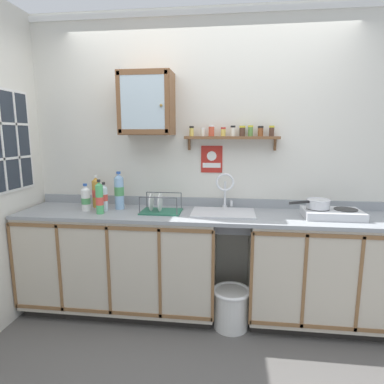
{
  "coord_description": "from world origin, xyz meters",
  "views": [
    {
      "loc": [
        0.24,
        -2.36,
        1.6
      ],
      "look_at": [
        -0.11,
        0.4,
        1.09
      ],
      "focal_mm": 30.11,
      "sensor_mm": 36.0,
      "label": 1
    }
  ],
  "objects_px": {
    "bottle_soda_green_4": "(100,198)",
    "hot_plate_stove": "(332,213)",
    "trash_bin": "(231,307)",
    "warning_sign": "(212,159)",
    "bottle_water_blue_2": "(119,191)",
    "wall_cabinet": "(147,104)",
    "bottle_water_clear_0": "(104,198)",
    "bottle_opaque_white_3": "(86,199)",
    "dish_rack": "(160,208)",
    "sink": "(223,216)",
    "bottle_juice_amber_1": "(96,192)",
    "saucepan": "(318,203)"
  },
  "relations": [
    {
      "from": "wall_cabinet",
      "to": "trash_bin",
      "type": "distance_m",
      "value": 1.87
    },
    {
      "from": "warning_sign",
      "to": "bottle_soda_green_4",
      "type": "bearing_deg",
      "value": -156.34
    },
    {
      "from": "saucepan",
      "to": "trash_bin",
      "type": "relative_size",
      "value": 1.02
    },
    {
      "from": "hot_plate_stove",
      "to": "bottle_juice_amber_1",
      "type": "xyz_separation_m",
      "value": [
        -2.04,
        0.12,
        0.1
      ]
    },
    {
      "from": "bottle_water_clear_0",
      "to": "trash_bin",
      "type": "distance_m",
      "value": 1.43
    },
    {
      "from": "dish_rack",
      "to": "bottle_opaque_white_3",
      "type": "bearing_deg",
      "value": -177.73
    },
    {
      "from": "bottle_soda_green_4",
      "to": "trash_bin",
      "type": "height_order",
      "value": "bottle_soda_green_4"
    },
    {
      "from": "warning_sign",
      "to": "bottle_water_blue_2",
      "type": "bearing_deg",
      "value": -165.61
    },
    {
      "from": "saucepan",
      "to": "bottle_water_clear_0",
      "type": "relative_size",
      "value": 1.35
    },
    {
      "from": "wall_cabinet",
      "to": "bottle_water_blue_2",
      "type": "bearing_deg",
      "value": -164.03
    },
    {
      "from": "bottle_water_blue_2",
      "to": "dish_rack",
      "type": "distance_m",
      "value": 0.42
    },
    {
      "from": "hot_plate_stove",
      "to": "warning_sign",
      "type": "distance_m",
      "value": 1.11
    },
    {
      "from": "bottle_water_clear_0",
      "to": "trash_bin",
      "type": "bearing_deg",
      "value": -7.58
    },
    {
      "from": "bottle_water_clear_0",
      "to": "bottle_opaque_white_3",
      "type": "distance_m",
      "value": 0.16
    },
    {
      "from": "wall_cabinet",
      "to": "trash_bin",
      "type": "relative_size",
      "value": 1.57
    },
    {
      "from": "bottle_juice_amber_1",
      "to": "bottle_soda_green_4",
      "type": "bearing_deg",
      "value": -61.12
    },
    {
      "from": "sink",
      "to": "warning_sign",
      "type": "bearing_deg",
      "value": 116.11
    },
    {
      "from": "bottle_soda_green_4",
      "to": "hot_plate_stove",
      "type": "bearing_deg",
      "value": 3.3
    },
    {
      "from": "sink",
      "to": "bottle_water_blue_2",
      "type": "distance_m",
      "value": 0.95
    },
    {
      "from": "trash_bin",
      "to": "wall_cabinet",
      "type": "bearing_deg",
      "value": 157.61
    },
    {
      "from": "bottle_juice_amber_1",
      "to": "bottle_soda_green_4",
      "type": "relative_size",
      "value": 1.02
    },
    {
      "from": "sink",
      "to": "hot_plate_stove",
      "type": "height_order",
      "value": "sink"
    },
    {
      "from": "sink",
      "to": "bottle_water_clear_0",
      "type": "relative_size",
      "value": 2.09
    },
    {
      "from": "warning_sign",
      "to": "wall_cabinet",
      "type": "bearing_deg",
      "value": -166.33
    },
    {
      "from": "saucepan",
      "to": "wall_cabinet",
      "type": "distance_m",
      "value": 1.66
    },
    {
      "from": "sink",
      "to": "bottle_opaque_white_3",
      "type": "bearing_deg",
      "value": -176.55
    },
    {
      "from": "bottle_opaque_white_3",
      "to": "bottle_water_blue_2",
      "type": "bearing_deg",
      "value": 22.29
    },
    {
      "from": "wall_cabinet",
      "to": "warning_sign",
      "type": "xyz_separation_m",
      "value": [
        0.56,
        0.14,
        -0.48
      ]
    },
    {
      "from": "bottle_water_blue_2",
      "to": "bottle_opaque_white_3",
      "type": "relative_size",
      "value": 1.4
    },
    {
      "from": "bottle_soda_green_4",
      "to": "warning_sign",
      "type": "relative_size",
      "value": 1.2
    },
    {
      "from": "bottle_water_clear_0",
      "to": "wall_cabinet",
      "type": "bearing_deg",
      "value": 24.68
    },
    {
      "from": "sink",
      "to": "trash_bin",
      "type": "xyz_separation_m",
      "value": [
        0.08,
        -0.2,
        -0.73
      ]
    },
    {
      "from": "bottle_juice_amber_1",
      "to": "wall_cabinet",
      "type": "xyz_separation_m",
      "value": [
        0.49,
        0.03,
        0.78
      ]
    },
    {
      "from": "saucepan",
      "to": "dish_rack",
      "type": "distance_m",
      "value": 1.31
    },
    {
      "from": "sink",
      "to": "bottle_water_clear_0",
      "type": "xyz_separation_m",
      "value": [
        -1.04,
        -0.06,
        0.14
      ]
    },
    {
      "from": "sink",
      "to": "bottle_soda_green_4",
      "type": "xyz_separation_m",
      "value": [
        -1.03,
        -0.16,
        0.16
      ]
    },
    {
      "from": "saucepan",
      "to": "warning_sign",
      "type": "height_order",
      "value": "warning_sign"
    },
    {
      "from": "bottle_juice_amber_1",
      "to": "bottle_opaque_white_3",
      "type": "distance_m",
      "value": 0.16
    },
    {
      "from": "wall_cabinet",
      "to": "bottle_soda_green_4",
      "type": "bearing_deg",
      "value": -143.38
    },
    {
      "from": "bottle_opaque_white_3",
      "to": "dish_rack",
      "type": "relative_size",
      "value": 0.71
    },
    {
      "from": "bottle_soda_green_4",
      "to": "dish_rack",
      "type": "relative_size",
      "value": 0.85
    },
    {
      "from": "dish_rack",
      "to": "wall_cabinet",
      "type": "height_order",
      "value": "wall_cabinet"
    },
    {
      "from": "bottle_water_blue_2",
      "to": "wall_cabinet",
      "type": "xyz_separation_m",
      "value": [
        0.25,
        0.07,
        0.76
      ]
    },
    {
      "from": "warning_sign",
      "to": "bottle_water_clear_0",
      "type": "bearing_deg",
      "value": -161.85
    },
    {
      "from": "bottle_juice_amber_1",
      "to": "wall_cabinet",
      "type": "relative_size",
      "value": 0.56
    },
    {
      "from": "bottle_soda_green_4",
      "to": "sink",
      "type": "bearing_deg",
      "value": 8.58
    },
    {
      "from": "saucepan",
      "to": "bottle_water_blue_2",
      "type": "height_order",
      "value": "bottle_water_blue_2"
    },
    {
      "from": "hot_plate_stove",
      "to": "warning_sign",
      "type": "height_order",
      "value": "warning_sign"
    },
    {
      "from": "dish_rack",
      "to": "trash_bin",
      "type": "bearing_deg",
      "value": -14.15
    },
    {
      "from": "warning_sign",
      "to": "trash_bin",
      "type": "height_order",
      "value": "warning_sign"
    }
  ]
}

